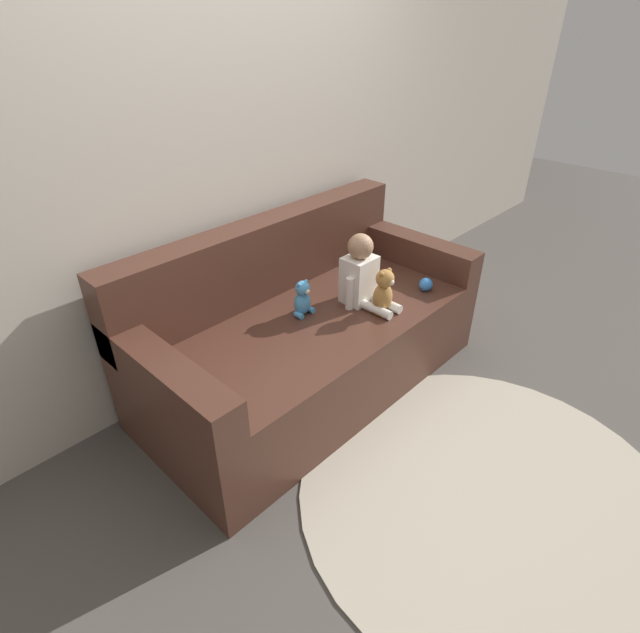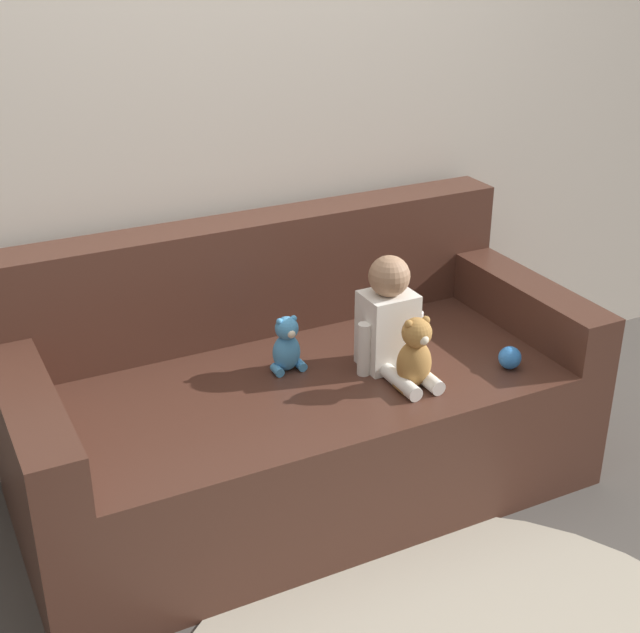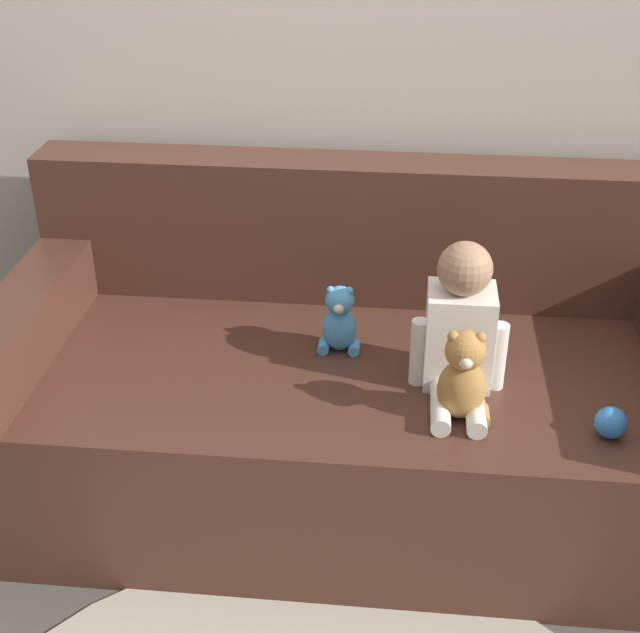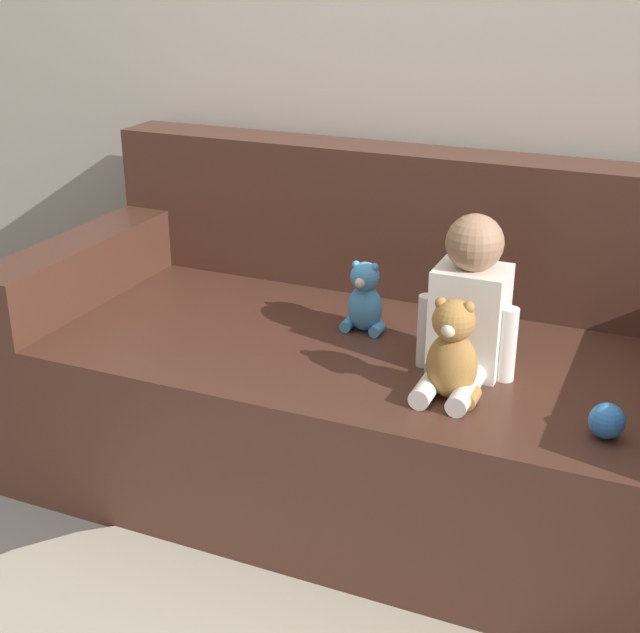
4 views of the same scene
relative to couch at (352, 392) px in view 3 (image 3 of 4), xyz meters
The scene contains 7 objects.
ground_plane 0.33m from the couch, 90.00° to the right, with size 12.00×12.00×0.00m, color #4C4742.
wall_back 1.10m from the couch, 90.00° to the left, with size 8.00×0.05×2.60m.
couch is the anchor object (origin of this frame).
person_baby 0.46m from the couch, 28.06° to the right, with size 0.25×0.34×0.40m.
teddy_bear_brown 0.50m from the couch, 46.55° to the right, with size 0.15×0.11×0.25m.
plush_toy_side 0.25m from the couch, 157.67° to the right, with size 0.12×0.09×0.20m.
toy_ball 0.77m from the couch, 28.10° to the right, with size 0.08×0.08×0.08m.
Camera 3 is at (0.13, -2.11, 1.82)m, focal length 50.00 mm.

